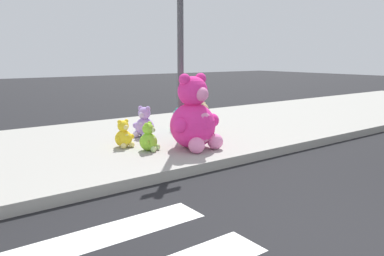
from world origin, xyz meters
The scene contains 8 objects.
sidewalk centered at (0.00, 5.20, 0.07)m, with size 28.00×4.40×0.15m, color #9E9B93.
sign_pole centered at (1.00, 4.40, 1.85)m, with size 0.56×0.11×3.20m.
plush_pink_large centered at (0.86, 3.81, 0.65)m, with size 0.96×0.86×1.25m.
plush_lime centered at (0.18, 4.12, 0.34)m, with size 0.33×0.34×0.47m.
plush_teal centered at (1.46, 5.13, 0.36)m, with size 0.38×0.37×0.52m.
plush_yellow centered at (-0.05, 4.59, 0.34)m, with size 0.36×0.32×0.47m.
plush_lavender centered at (0.65, 5.13, 0.39)m, with size 0.43×0.41×0.59m.
plush_tan centered at (1.87, 4.90, 0.39)m, with size 0.42×0.43×0.60m.
Camera 1 is at (-2.81, -1.11, 1.67)m, focal length 35.19 mm.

